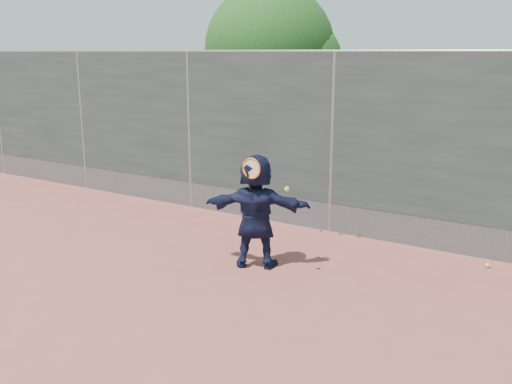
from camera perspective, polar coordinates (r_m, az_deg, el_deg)
The scene contains 7 objects.
ground at distance 7.07m, azimuth -4.98°, elevation -11.24°, with size 80.00×80.00×0.00m, color #9E4C42.
player at distance 8.01m, azimuth 0.00°, elevation -1.89°, with size 1.52×0.48×1.64m, color black.
ball_ground at distance 8.82m, azimuth 22.15°, elevation -6.81°, with size 0.07×0.07×0.07m, color #CADF31.
fence at distance 9.53m, azimuth 7.63°, elevation 5.23°, with size 20.00×0.06×3.03m.
swing_action at distance 7.65m, azimuth -0.14°, elevation 2.05°, with size 0.72×0.13×0.51m.
tree_left at distance 13.44m, azimuth 2.06°, elevation 13.62°, with size 3.15×3.00×4.53m.
weed_clump at distance 9.63m, azimuth 8.66°, elevation -3.57°, with size 0.68×0.07×0.30m.
Camera 1 is at (3.90, -5.08, 2.99)m, focal length 40.00 mm.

